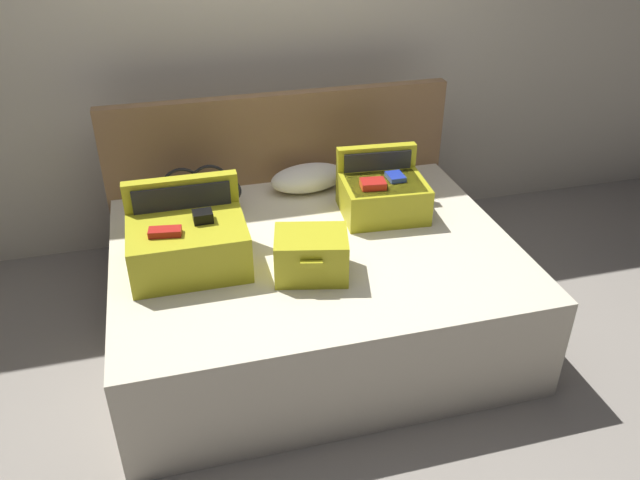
{
  "coord_description": "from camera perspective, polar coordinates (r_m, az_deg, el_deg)",
  "views": [
    {
      "loc": [
        -0.67,
        -2.25,
        2.23
      ],
      "look_at": [
        0.0,
        0.28,
        0.65
      ],
      "focal_mm": 35.57,
      "sensor_mm": 36.0,
      "label": 1
    }
  ],
  "objects": [
    {
      "name": "ground_plane",
      "position": [
        3.24,
        1.32,
        -12.49
      ],
      "size": [
        12.0,
        12.0,
        0.0
      ],
      "primitive_type": "plane",
      "color": "gray"
    },
    {
      "name": "back_wall",
      "position": [
        4.06,
        -5.18,
        17.73
      ],
      "size": [
        8.0,
        0.1,
        2.6
      ],
      "primitive_type": "cube",
      "color": "beige",
      "rests_on": "ground"
    },
    {
      "name": "bed",
      "position": [
        3.36,
        -0.51,
        -4.51
      ],
      "size": [
        2.01,
        1.55,
        0.55
      ],
      "primitive_type": "cube",
      "color": "beige",
      "rests_on": "ground"
    },
    {
      "name": "headboard",
      "position": [
        3.91,
        -3.5,
        5.44
      ],
      "size": [
        2.05,
        0.08,
        1.08
      ],
      "primitive_type": "cube",
      "color": "olive",
      "rests_on": "ground"
    },
    {
      "name": "hard_case_large",
      "position": [
        3.04,
        -11.81,
        -0.07
      ],
      "size": [
        0.55,
        0.44,
        0.38
      ],
      "rotation": [
        0.0,
        0.0,
        -0.0
      ],
      "color": "gold",
      "rests_on": "bed"
    },
    {
      "name": "hard_case_medium",
      "position": [
        3.46,
        5.66,
        4.21
      ],
      "size": [
        0.47,
        0.42,
        0.33
      ],
      "rotation": [
        0.0,
        0.0,
        -0.08
      ],
      "color": "gold",
      "rests_on": "bed"
    },
    {
      "name": "hard_case_small",
      "position": [
        2.93,
        -0.81,
        -1.36
      ],
      "size": [
        0.39,
        0.33,
        0.21
      ],
      "rotation": [
        0.0,
        0.0,
        -0.23
      ],
      "color": "gold",
      "rests_on": "bed"
    },
    {
      "name": "duffel_bag",
      "position": [
        3.5,
        -11.03,
        4.03
      ],
      "size": [
        0.49,
        0.21,
        0.29
      ],
      "rotation": [
        0.0,
        0.0,
        0.01
      ],
      "color": "black",
      "rests_on": "bed"
    },
    {
      "name": "pillow_center_head",
      "position": [
        3.72,
        -1.07,
        5.61
      ],
      "size": [
        0.48,
        0.29,
        0.15
      ],
      "primitive_type": "ellipsoid",
      "rotation": [
        0.0,
        0.0,
        0.12
      ],
      "color": "white",
      "rests_on": "bed"
    }
  ]
}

